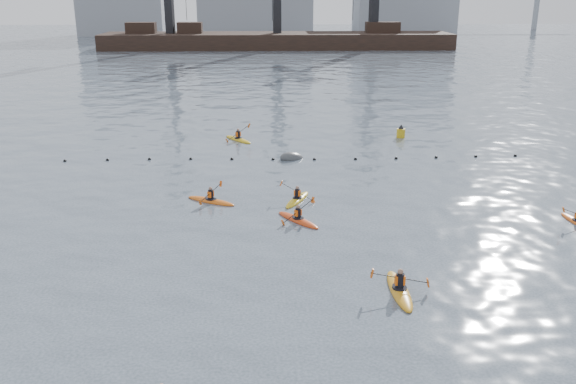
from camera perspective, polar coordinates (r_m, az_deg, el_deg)
The scene contains 10 objects.
ground at distance 23.64m, azimuth 4.26°, elevation -11.55°, with size 400.00×400.00×0.00m, color #324149.
float_line at distance 44.50m, azimuth 0.53°, elevation 3.13°, with size 33.24×0.73×0.24m.
barge_pier at distance 130.72m, azimuth -1.12°, elevation 14.13°, with size 72.00×19.30×29.50m.
kayaker_0 at distance 32.62m, azimuth 0.94°, elevation -2.56°, with size 2.47×2.97×1.25m.
kayaker_1 at distance 25.68m, azimuth 10.38°, elevation -8.94°, with size 2.46×3.64×1.19m.
kayaker_2 at distance 35.80m, azimuth -7.22°, elevation -0.76°, with size 3.13×2.23×1.11m.
kayaker_3 at distance 35.74m, azimuth 0.87°, elevation -0.65°, with size 2.06×3.15×1.22m.
kayaker_5 at distance 50.34m, azimuth -4.68°, elevation 4.97°, with size 2.61×3.18×1.37m.
mooring_buoy at distance 44.64m, azimuth 0.37°, elevation 3.14°, with size 1.95×1.15×0.98m, color #373A3C.
nav_buoy at distance 51.89m, azimuth 10.51°, elevation 5.45°, with size 0.70×0.70×1.27m.
Camera 1 is at (-2.46, -20.33, 11.81)m, focal length 38.00 mm.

